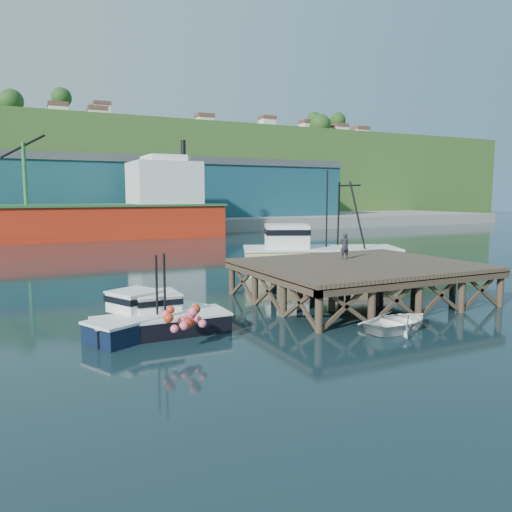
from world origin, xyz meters
TOP-DOWN VIEW (x-y plane):
  - ground at (0.00, 0.00)m, footprint 300.00×300.00m
  - wharf at (5.50, -0.19)m, footprint 12.00×10.00m
  - far_quay at (0.00, 70.00)m, footprint 160.00×40.00m
  - warehouse_mid at (0.00, 65.00)m, footprint 28.00×16.00m
  - warehouse_right at (30.00, 65.00)m, footprint 30.00×16.00m
  - cargo_ship at (-8.46, 48.00)m, footprint 55.50×10.00m
  - hillside at (0.00, 100.00)m, footprint 220.00×50.00m
  - boat_navy at (-6.89, -1.35)m, footprint 5.78×4.19m
  - boat_black at (-6.34, -1.75)m, footprint 5.72×4.84m
  - trawler at (8.72, 9.08)m, footprint 12.23×8.35m
  - dinghy at (3.18, -5.91)m, footprint 4.12×3.29m
  - dockworker at (5.75, 1.66)m, footprint 0.61×0.45m

SIDE VIEW (x-z plane):
  - ground at x=0.00m, z-range 0.00..0.00m
  - dinghy at x=3.18m, z-range 0.00..0.76m
  - boat_black at x=-6.34m, z-range -1.12..2.41m
  - boat_navy at x=-6.89m, z-range -1.02..2.40m
  - far_quay at x=0.00m, z-range 0.00..2.00m
  - trawler at x=8.72m, z-range -2.27..5.46m
  - wharf at x=5.50m, z-range 0.63..3.25m
  - dockworker at x=5.75m, z-range 2.12..3.66m
  - cargo_ship at x=-8.46m, z-range -3.56..10.19m
  - warehouse_mid at x=0.00m, z-range 2.00..11.00m
  - warehouse_right at x=30.00m, z-range 2.00..11.00m
  - hillside at x=0.00m, z-range 0.00..22.00m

